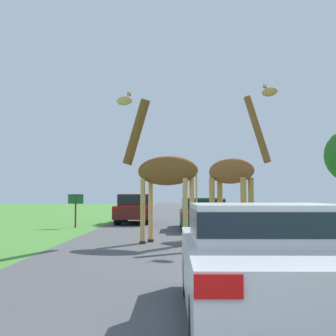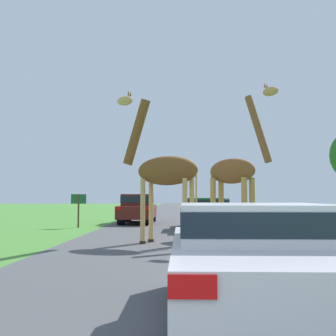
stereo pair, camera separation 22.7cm
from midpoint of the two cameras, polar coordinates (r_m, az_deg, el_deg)
road at (r=30.73m, az=0.77°, el=-6.52°), size 7.01×120.00×0.00m
giraffe_near_road at (r=12.91m, az=-1.28°, el=-0.10°), size 2.74×1.48×4.83m
giraffe_companion at (r=14.72m, az=8.54°, el=-0.88°), size 2.34×2.08×5.17m
car_lead_maroon at (r=5.08m, az=11.76°, el=-11.88°), size 1.85×4.14×1.35m
car_queue_right at (r=18.58m, az=4.13°, el=-5.99°), size 1.81×4.81×1.36m
car_queue_left at (r=27.13m, az=5.50°, el=-5.36°), size 1.92×4.30×1.31m
car_far_ahead at (r=22.74m, az=-4.84°, el=-5.38°), size 1.76×4.63×1.54m
sign_post at (r=19.81m, az=-12.72°, el=-4.81°), size 0.70×0.08×1.53m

